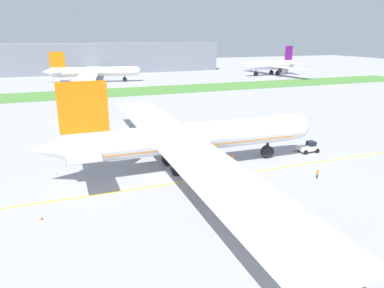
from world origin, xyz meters
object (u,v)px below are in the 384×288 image
Objects in this scene: service_truck_baggage_loader at (68,118)px; traffic_cone_near_nose at (41,217)px; airliner_foreground at (186,139)px; pushback_tug at (309,147)px; ground_crew_marshaller_front at (232,157)px; parked_airliner_far_left at (92,72)px; ground_crew_wingwalker_port at (317,173)px; parked_airliner_far_centre at (272,65)px; ground_crew_wingwalker_starboard at (223,157)px.

traffic_cone_near_nose is at bearing -96.03° from service_truck_baggage_loader.
airliner_foreground is 26.39m from pushback_tug.
ground_crew_marshaller_front is 131.27m from parked_airliner_far_left.
ground_crew_wingwalker_port is 15.13m from ground_crew_marshaller_front.
parked_airliner_far_centre is at bearing 52.00° from airliner_foreground.
pushback_tug is 3.62× the size of ground_crew_wingwalker_port.
airliner_foreground reaches higher than ground_crew_marshaller_front.
pushback_tug is at bearing -43.96° from service_truck_baggage_loader.
parked_airliner_far_left is at bearing 98.46° from ground_crew_wingwalker_port.
traffic_cone_near_nose is 53.34m from service_truck_baggage_loader.
traffic_cone_near_nose is 142.84m from parked_airliner_far_left.
traffic_cone_near_nose is 186.05m from parked_airliner_far_centre.
pushback_tug is 50.67m from traffic_cone_near_nose.
parked_airliner_far_centre reaches higher than ground_crew_wingwalker_port.
service_truck_baggage_loader is at bearing 83.97° from traffic_cone_near_nose.
airliner_foreground is at bearing 179.57° from pushback_tug.
ground_crew_marshaller_front reaches higher than ground_crew_wingwalker_port.
airliner_foreground is 45.98m from service_truck_baggage_loader.
service_truck_baggage_loader is at bearing 136.04° from pushback_tug.
airliner_foreground is 49.23× the size of ground_crew_wingwalker_port.
ground_crew_marshaller_front reaches higher than traffic_cone_near_nose.
ground_crew_wingwalker_port is 0.96× the size of ground_crew_marshaller_front.
ground_crew_wingwalker_starboard is at bearing -85.64° from parked_airliner_far_left.
service_truck_baggage_loader reaches higher than ground_crew_wingwalker_starboard.
parked_airliner_far_centre reaches higher than ground_crew_marshaller_front.
pushback_tug is 1.13× the size of service_truck_baggage_loader.
parked_airliner_far_left reaches higher than ground_crew_wingwalker_port.
ground_crew_wingwalker_starboard is (7.15, 0.14, -4.37)m from airliner_foreground.
ground_crew_wingwalker_starboard is 158.22m from parked_airliner_far_centre.
ground_crew_wingwalker_port is at bearing -1.66° from traffic_cone_near_nose.
airliner_foreground is at bearing -88.78° from parked_airliner_far_left.
service_truck_baggage_loader is (-36.32, 54.24, 0.64)m from ground_crew_wingwalker_port.
pushback_tug is at bearing 57.34° from ground_crew_wingwalker_port.
traffic_cone_near_nose is at bearing -167.85° from pushback_tug.
pushback_tug reaches higher than ground_crew_wingwalker_port.
airliner_foreground is 136.53× the size of traffic_cone_near_nose.
ground_crew_marshaller_front is 1.80m from ground_crew_wingwalker_starboard.
parked_airliner_far_left is at bearing 102.44° from pushback_tug.
parked_airliner_far_left is at bearing 95.10° from ground_crew_marshaller_front.
service_truck_baggage_loader is (-43.93, 42.37, 0.61)m from pushback_tug.
pushback_tug is 0.10× the size of parked_airliner_far_centre.
parked_airliner_far_centre reaches higher than pushback_tug.
ground_crew_wingwalker_port is 65.28m from service_truck_baggage_loader.
ground_crew_marshaller_front is 0.02× the size of parked_airliner_far_left.
service_truck_baggage_loader is 146.03m from parked_airliner_far_centre.
pushback_tug reaches higher than ground_crew_wingwalker_starboard.
service_truck_baggage_loader is (-17.91, 42.17, -3.80)m from airliner_foreground.
ground_crew_marshaller_front is at bearing 18.04° from traffic_cone_near_nose.
traffic_cone_near_nose is (-41.91, 1.21, -0.69)m from ground_crew_wingwalker_port.
traffic_cone_near_nose is (-32.40, -10.55, -0.74)m from ground_crew_marshaller_front.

